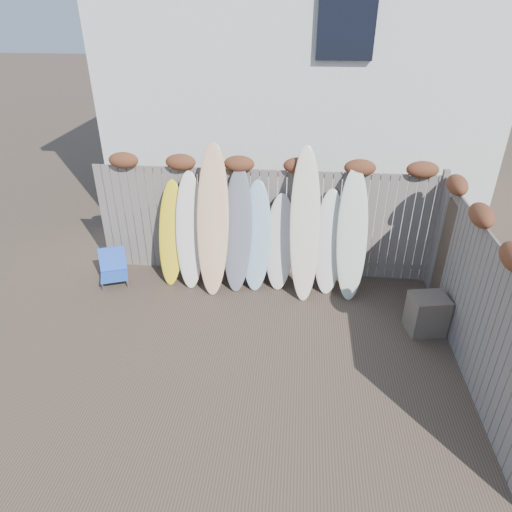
# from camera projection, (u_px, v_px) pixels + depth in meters

# --- Properties ---
(ground) EXTENTS (80.00, 80.00, 0.00)m
(ground) POSITION_uv_depth(u_px,v_px,m) (248.00, 357.00, 6.59)
(ground) COLOR #493A2D
(back_fence) EXTENTS (6.05, 0.28, 2.24)m
(back_fence) POSITION_uv_depth(u_px,v_px,m) (266.00, 214.00, 8.08)
(back_fence) COLOR slate
(back_fence) RESTS_ON ground
(right_fence) EXTENTS (0.28, 4.40, 2.24)m
(right_fence) POSITION_uv_depth(u_px,v_px,m) (475.00, 293.00, 5.99)
(right_fence) COLOR slate
(right_fence) RESTS_ON ground
(house) EXTENTS (8.50, 5.50, 6.33)m
(house) POSITION_uv_depth(u_px,v_px,m) (300.00, 63.00, 10.60)
(house) COLOR silver
(house) RESTS_ON ground
(beach_chair) EXTENTS (0.62, 0.63, 0.62)m
(beach_chair) POSITION_uv_depth(u_px,v_px,m) (113.00, 267.00, 8.22)
(beach_chair) COLOR blue
(beach_chair) RESTS_ON ground
(wooden_crate) EXTENTS (0.61, 0.54, 0.63)m
(wooden_crate) POSITION_uv_depth(u_px,v_px,m) (427.00, 314.00, 6.97)
(wooden_crate) COLOR #4F433B
(wooden_crate) RESTS_ON ground
(lattice_panel) EXTENTS (0.13, 1.22, 1.82)m
(lattice_panel) POSITION_uv_depth(u_px,v_px,m) (452.00, 267.00, 7.01)
(lattice_panel) COLOR #352920
(lattice_panel) RESTS_ON ground
(surfboard_0) EXTENTS (0.50, 0.68, 1.82)m
(surfboard_0) POSITION_uv_depth(u_px,v_px,m) (171.00, 233.00, 8.03)
(surfboard_0) COLOR yellow
(surfboard_0) RESTS_ON ground
(surfboard_1) EXTENTS (0.55, 0.74, 1.99)m
(surfboard_1) POSITION_uv_depth(u_px,v_px,m) (190.00, 231.00, 7.93)
(surfboard_1) COLOR silver
(surfboard_1) RESTS_ON ground
(surfboard_2) EXTENTS (0.56, 0.88, 2.49)m
(surfboard_2) POSITION_uv_depth(u_px,v_px,m) (213.00, 221.00, 7.69)
(surfboard_2) COLOR #F2D27E
(surfboard_2) RESTS_ON ground
(surfboard_3) EXTENTS (0.53, 0.76, 2.09)m
(surfboard_3) POSITION_uv_depth(u_px,v_px,m) (237.00, 230.00, 7.82)
(surfboard_3) COLOR slate
(surfboard_3) RESTS_ON ground
(surfboard_4) EXTENTS (0.52, 0.67, 1.87)m
(surfboard_4) POSITION_uv_depth(u_px,v_px,m) (256.00, 236.00, 7.87)
(surfboard_4) COLOR #8DB9CC
(surfboard_4) RESTS_ON ground
(surfboard_5) EXTENTS (0.52, 0.61, 1.64)m
(surfboard_5) POSITION_uv_depth(u_px,v_px,m) (280.00, 242.00, 7.92)
(surfboard_5) COLOR silver
(surfboard_5) RESTS_ON ground
(surfboard_6) EXTENTS (0.57, 0.91, 2.49)m
(surfboard_6) POSITION_uv_depth(u_px,v_px,m) (305.00, 225.00, 7.53)
(surfboard_6) COLOR beige
(surfboard_6) RESTS_ON ground
(surfboard_7) EXTENTS (0.51, 0.64, 1.76)m
(surfboard_7) POSITION_uv_depth(u_px,v_px,m) (329.00, 242.00, 7.79)
(surfboard_7) COLOR silver
(surfboard_7) RESTS_ON ground
(surfboard_8) EXTENTS (0.55, 0.78, 2.17)m
(surfboard_8) POSITION_uv_depth(u_px,v_px,m) (352.00, 235.00, 7.59)
(surfboard_8) COLOR beige
(surfboard_8) RESTS_ON ground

